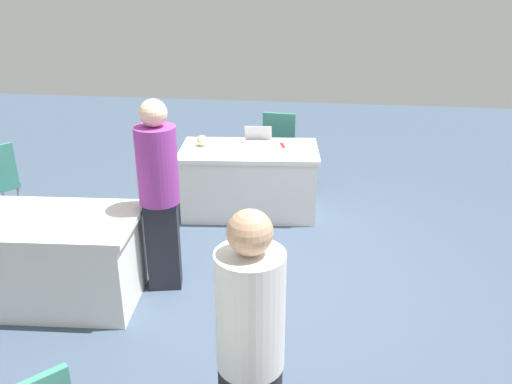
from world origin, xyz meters
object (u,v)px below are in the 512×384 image
object	(u,v)px
person_organiser	(159,188)
yarn_ball	(202,141)
chair_tucked_left	(281,141)
table_mid_right	(30,258)
scissors_red	(283,145)
laptop_silver	(258,142)
person_presenter	(250,344)
table_foreground	(249,180)

from	to	relation	value
person_organiser	yarn_ball	world-z (taller)	person_organiser
chair_tucked_left	table_mid_right	bearing A→B (deg)	-115.66
chair_tucked_left	scissors_red	size ratio (longest dim) A/B	5.36
yarn_ball	person_organiser	bearing A→B (deg)	90.95
chair_tucked_left	laptop_silver	bearing A→B (deg)	-96.92
person_presenter	table_foreground	bearing A→B (deg)	115.54
table_foreground	chair_tucked_left	bearing A→B (deg)	-105.54
table_mid_right	person_organiser	bearing A→B (deg)	-163.08
chair_tucked_left	scissors_red	distance (m)	0.87
chair_tucked_left	scissors_red	world-z (taller)	chair_tucked_left
table_mid_right	scissors_red	bearing A→B (deg)	-131.84
scissors_red	person_presenter	bearing A→B (deg)	-12.37
chair_tucked_left	person_presenter	size ratio (longest dim) A/B	0.58
laptop_silver	scissors_red	bearing A→B (deg)	179.37
scissors_red	table_foreground	bearing A→B (deg)	-81.36
scissors_red	chair_tucked_left	bearing A→B (deg)	171.66
chair_tucked_left	yarn_ball	bearing A→B (deg)	-124.77
table_foreground	laptop_silver	distance (m)	0.45
chair_tucked_left	table_foreground	bearing A→B (deg)	-99.51
table_foreground	table_mid_right	size ratio (longest dim) A/B	0.85
table_mid_right	chair_tucked_left	bearing A→B (deg)	-121.68
table_foreground	yarn_ball	bearing A→B (deg)	-3.77
person_organiser	yarn_ball	distance (m)	1.74
table_foreground	scissors_red	world-z (taller)	scissors_red
person_organiser	scissors_red	world-z (taller)	person_organiser
table_mid_right	yarn_ball	distance (m)	2.34
person_organiser	yarn_ball	bearing A→B (deg)	-99.58
table_mid_right	scissors_red	world-z (taller)	scissors_red
table_foreground	person_organiser	xyz separation A→B (m)	(0.52, 1.70, 0.57)
person_organiser	scissors_red	xyz separation A→B (m)	(-0.89, -1.85, -0.18)
person_organiser	laptop_silver	bearing A→B (deg)	-118.61
chair_tucked_left	person_organiser	xyz separation A→B (m)	(0.80, 2.69, 0.39)
person_organiser	chair_tucked_left	bearing A→B (deg)	-117.01
person_organiser	table_foreground	bearing A→B (deg)	-117.57
person_presenter	person_organiser	world-z (taller)	person_organiser
table_mid_right	scissors_red	xyz separation A→B (m)	(-1.95, -2.18, 0.39)
table_mid_right	person_presenter	distance (m)	2.64
table_mid_right	chair_tucked_left	size ratio (longest dim) A/B	1.99
chair_tucked_left	yarn_ball	size ratio (longest dim) A/B	7.84
person_presenter	laptop_silver	xyz separation A→B (m)	(0.43, -3.68, -0.11)
yarn_ball	scissors_red	xyz separation A→B (m)	(-0.91, -0.12, -0.06)
person_presenter	yarn_ball	world-z (taller)	person_presenter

